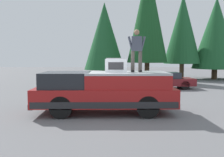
{
  "coord_description": "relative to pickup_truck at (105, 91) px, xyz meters",
  "views": [
    {
      "loc": [
        -9.28,
        0.09,
        2.25
      ],
      "look_at": [
        0.74,
        -0.07,
        1.35
      ],
      "focal_mm": 38.41,
      "sensor_mm": 36.0,
      "label": 1
    }
  ],
  "objects": [
    {
      "name": "parked_car_black",
      "position": [
        7.5,
        0.83,
        -0.29
      ],
      "size": [
        1.64,
        4.1,
        1.16
      ],
      "color": "black",
      "rests_on": "ground"
    },
    {
      "name": "pickup_truck",
      "position": [
        0.0,
        0.0,
        0.0
      ],
      "size": [
        2.01,
        5.54,
        1.65
      ],
      "color": "maroon",
      "rests_on": "ground"
    },
    {
      "name": "parked_car_maroon",
      "position": [
        7.49,
        -4.19,
        -0.29
      ],
      "size": [
        1.64,
        4.1,
        1.16
      ],
      "color": "maroon",
      "rests_on": "ground"
    },
    {
      "name": "person_on_truck_bed",
      "position": [
        0.09,
        -1.27,
        1.68
      ],
      "size": [
        0.29,
        0.72,
        1.69
      ],
      "color": "#423D38",
      "rests_on": "pickup_truck"
    },
    {
      "name": "conifer_center_right",
      "position": [
        13.98,
        0.22,
        3.39
      ],
      "size": [
        3.95,
        3.95,
        7.49
      ],
      "color": "#4C3826",
      "rests_on": "ground"
    },
    {
      "name": "ground_plane",
      "position": [
        -0.24,
        -0.22,
        -0.87
      ],
      "size": [
        90.0,
        90.0,
        0.0
      ],
      "primitive_type": "plane",
      "color": "slate"
    },
    {
      "name": "compressor_unit",
      "position": [
        0.01,
        -0.43,
        1.05
      ],
      "size": [
        0.65,
        0.84,
        0.56
      ],
      "color": "silver",
      "rests_on": "pickup_truck"
    },
    {
      "name": "conifer_left",
      "position": [
        14.68,
        -7.61,
        4.15
      ],
      "size": [
        3.65,
        3.65,
        8.47
      ],
      "color": "#4C3826",
      "rests_on": "ground"
    },
    {
      "name": "conifer_far_left",
      "position": [
        14.74,
        -11.0,
        3.78
      ],
      "size": [
        4.53,
        4.53,
        8.23
      ],
      "color": "#4C3826",
      "rests_on": "ground"
    },
    {
      "name": "conifer_center_left",
      "position": [
        12.99,
        -3.8,
        5.37
      ],
      "size": [
        3.76,
        3.76,
        10.77
      ],
      "color": "#4C3826",
      "rests_on": "ground"
    }
  ]
}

